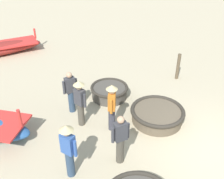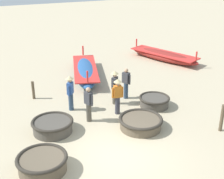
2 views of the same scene
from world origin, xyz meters
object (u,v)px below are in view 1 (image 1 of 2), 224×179
object	(u,v)px
fisherman_with_hat	(71,91)
mooring_post_mid_beach	(178,67)
fisherman_hauling	(112,105)
fisherman_standing_right	(80,100)
coracle_upturned	(157,114)
fisherman_crouching	(120,139)
coracle_tilted	(109,91)
fisherman_standing_left	(68,148)

from	to	relation	value
fisherman_with_hat	mooring_post_mid_beach	size ratio (longest dim) A/B	1.36
fisherman_hauling	mooring_post_mid_beach	distance (m)	4.45
fisherman_hauling	fisherman_standing_right	size ratio (longest dim) A/B	1.00
fisherman_hauling	mooring_post_mid_beach	world-z (taller)	fisherman_hauling
fisherman_standing_right	fisherman_with_hat	bearing A→B (deg)	24.96
coracle_upturned	fisherman_crouching	distance (m)	2.32
coracle_tilted	fisherman_hauling	xyz separation A→B (m)	(-1.90, 0.03, 0.69)
coracle_upturned	fisherman_standing_left	bearing A→B (deg)	127.57
fisherman_crouching	coracle_upturned	bearing A→B (deg)	-39.33
fisherman_standing_left	mooring_post_mid_beach	distance (m)	6.59
fisherman_standing_left	mooring_post_mid_beach	world-z (taller)	fisherman_standing_left
coracle_upturned	fisherman_standing_left	distance (m)	3.56
fisherman_standing_right	coracle_upturned	bearing A→B (deg)	-89.61
fisherman_crouching	mooring_post_mid_beach	bearing A→B (deg)	-32.36
fisherman_standing_right	fisherman_standing_left	world-z (taller)	same
fisherman_with_hat	fisherman_standing_left	xyz separation A→B (m)	(-2.88, -0.15, 0.12)
coracle_upturned	mooring_post_mid_beach	world-z (taller)	mooring_post_mid_beach
mooring_post_mid_beach	fisherman_standing_left	bearing A→B (deg)	139.56
fisherman_hauling	fisherman_with_hat	distance (m)	1.74
coracle_tilted	fisherman_hauling	size ratio (longest dim) A/B	0.87
fisherman_crouching	mooring_post_mid_beach	distance (m)	5.47
coracle_tilted	fisherman_standing_right	bearing A→B (deg)	147.15
fisherman_crouching	coracle_tilted	bearing A→B (deg)	1.78
fisherman_with_hat	fisherman_crouching	size ratio (longest dim) A/B	1.00
coracle_tilted	fisherman_with_hat	world-z (taller)	fisherman_with_hat
fisherman_with_hat	fisherman_standing_right	world-z (taller)	fisherman_standing_right
fisherman_with_hat	fisherman_standing_left	size ratio (longest dim) A/B	0.94
fisherman_hauling	fisherman_crouching	bearing A→B (deg)	-174.60
fisherman_with_hat	fisherman_crouching	bearing A→B (deg)	-149.22
coracle_upturned	coracle_tilted	world-z (taller)	coracle_tilted
coracle_tilted	fisherman_with_hat	bearing A→B (deg)	120.40
fisherman_crouching	fisherman_standing_left	world-z (taller)	fisherman_standing_left
fisherman_with_hat	fisherman_standing_right	size ratio (longest dim) A/B	0.94
fisherman_standing_right	mooring_post_mid_beach	distance (m)	5.00
fisherman_with_hat	fisherman_hauling	bearing A→B (deg)	-128.77
fisherman_standing_left	fisherman_with_hat	bearing A→B (deg)	2.98
fisherman_with_hat	mooring_post_mid_beach	xyz separation A→B (m)	(2.12, -4.41, -0.26)
coracle_tilted	mooring_post_mid_beach	world-z (taller)	mooring_post_mid_beach
coracle_tilted	fisherman_standing_left	world-z (taller)	fisherman_standing_left
fisherman_standing_right	fisherman_standing_left	size ratio (longest dim) A/B	1.00
fisherman_hauling	fisherman_standing_right	bearing A→B (deg)	72.49
fisherman_standing_right	fisherman_hauling	bearing A→B (deg)	-107.51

